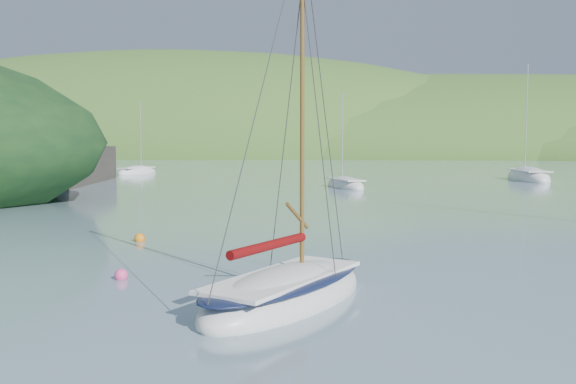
# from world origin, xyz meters

# --- Properties ---
(ground) EXTENTS (700.00, 700.00, 0.00)m
(ground) POSITION_xyz_m (0.00, 0.00, 0.00)
(ground) COLOR #7497A0
(ground) RESTS_ON ground
(shoreline_hills) EXTENTS (690.00, 135.00, 56.00)m
(shoreline_hills) POSITION_xyz_m (-9.66, 172.42, 0.00)
(shoreline_hills) COLOR #295F24
(shoreline_hills) RESTS_ON ground
(daysailer_white) EXTENTS (5.03, 7.24, 10.47)m
(daysailer_white) POSITION_xyz_m (-0.99, 0.61, 0.23)
(daysailer_white) COLOR white
(daysailer_white) RESTS_ON ground
(distant_sloop_a) EXTENTS (4.72, 6.72, 9.09)m
(distant_sloop_a) POSITION_xyz_m (-1.17, 40.74, 0.16)
(distant_sloop_a) COLOR white
(distant_sloop_a) RESTS_ON ground
(distant_sloop_b) EXTENTS (4.07, 9.46, 13.12)m
(distant_sloop_b) POSITION_xyz_m (17.21, 53.33, 0.21)
(distant_sloop_b) COLOR white
(distant_sloop_b) RESTS_ON ground
(distant_sloop_c) EXTENTS (4.29, 7.17, 9.67)m
(distant_sloop_c) POSITION_xyz_m (-27.38, 59.50, 0.17)
(distant_sloop_c) COLOR white
(distant_sloop_c) RESTS_ON ground
(mooring_buoys) EXTENTS (19.37, 10.42, 0.47)m
(mooring_buoys) POSITION_xyz_m (-0.46, 6.74, 0.12)
(mooring_buoys) COLOR gold
(mooring_buoys) RESTS_ON ground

